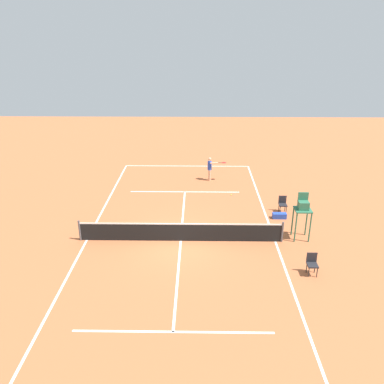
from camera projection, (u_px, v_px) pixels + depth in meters
name	position (u px, v px, depth m)	size (l,w,h in m)	color
ground_plane	(181.00, 241.00, 19.52)	(60.00, 60.00, 0.00)	#B76038
court_lines	(181.00, 241.00, 19.52)	(9.46, 23.26, 0.01)	white
tennis_net	(181.00, 232.00, 19.33)	(10.06, 0.10, 1.07)	#4C4C51
player_serving	(210.00, 167.00, 27.00)	(1.29, 0.46, 1.65)	#D8A884
tennis_ball	(231.00, 195.00, 24.85)	(0.07, 0.07, 0.07)	#CCE033
umpire_chair	(303.00, 209.00, 19.17)	(0.80, 0.80, 2.41)	#2D6B4C
courtside_chair_near	(312.00, 263.00, 16.68)	(0.44, 0.46, 0.95)	#262626
courtside_chair_mid	(283.00, 203.00, 22.40)	(0.44, 0.46, 0.95)	#262626
equipment_bag	(279.00, 216.00, 21.80)	(0.76, 0.32, 0.30)	#2647B7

